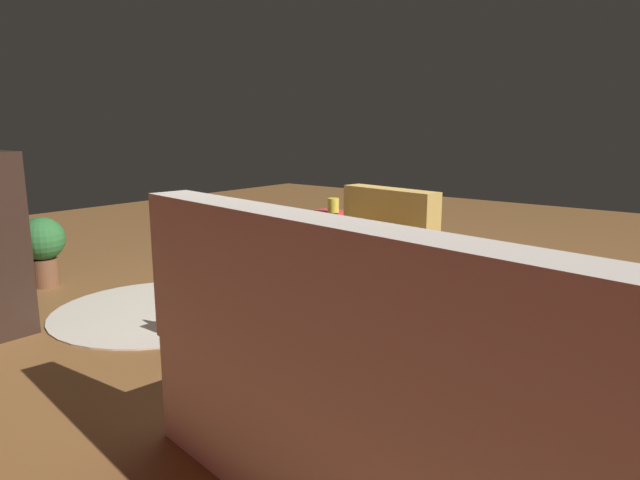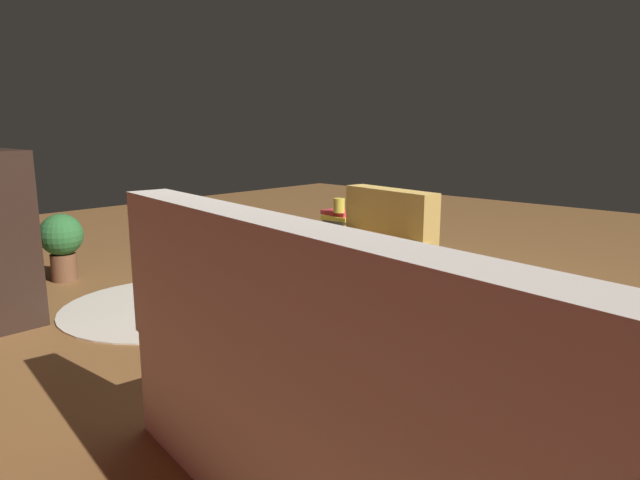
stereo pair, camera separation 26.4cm
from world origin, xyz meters
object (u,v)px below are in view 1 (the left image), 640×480
at_px(couch, 405,419).
at_px(pet_bowl_teal, 186,249).
at_px(armchair, 364,276).
at_px(pet_bowl_steel, 199,255).
at_px(potted_plant, 43,245).
at_px(wicker_hamper, 332,265).
at_px(laptop_desk, 258,276).
at_px(ottoman, 261,240).
at_px(laptop, 254,259).
at_px(yellow_mug, 333,205).
at_px(book_stack_hamper, 333,222).

height_order(couch, pet_bowl_teal, couch).
height_order(armchair, pet_bowl_steel, armchair).
bearing_deg(couch, potted_plant, -8.80).
height_order(wicker_hamper, potted_plant, potted_plant).
distance_m(laptop_desk, wicker_hamper, 1.06).
xyz_separation_m(wicker_hamper, ottoman, (0.80, -0.07, 0.07)).
bearing_deg(laptop, armchair, -119.90).
distance_m(laptop, ottoman, 1.56).
bearing_deg(pet_bowl_steel, ottoman, 172.64).
xyz_separation_m(armchair, potted_plant, (2.54, 0.70, -0.03)).
distance_m(yellow_mug, ottoman, 0.93).
bearing_deg(laptop_desk, wicker_hamper, -76.27).
xyz_separation_m(armchair, laptop, (0.34, 0.59, 0.17)).
distance_m(wicker_hamper, pet_bowl_teal, 2.09).
bearing_deg(pet_bowl_teal, laptop, 149.83).
bearing_deg(laptop_desk, book_stack_hamper, -76.45).
distance_m(couch, ottoman, 3.00).
relative_size(armchair, laptop, 2.36).
bearing_deg(potted_plant, laptop_desk, -175.87).
relative_size(armchair, pet_bowl_steel, 4.35).
bearing_deg(laptop, ottoman, -46.92).
height_order(pet_bowl_steel, potted_plant, potted_plant).
bearing_deg(wicker_hamper, ottoman, -5.03).
xyz_separation_m(laptop_desk, pet_bowl_steel, (1.99, -1.21, -0.40)).
xyz_separation_m(laptop, book_stack_hamper, (0.26, -1.07, 0.03)).
bearing_deg(pet_bowl_steel, book_stack_hamper, 173.94).
xyz_separation_m(couch, potted_plant, (3.54, -0.55, 0.00)).
distance_m(armchair, pet_bowl_steel, 2.45).
distance_m(wicker_hamper, pet_bowl_steel, 1.76).
bearing_deg(wicker_hamper, couch, 132.88).
bearing_deg(couch, pet_bowl_teal, -28.81).
distance_m(laptop_desk, yellow_mug, 1.03).
xyz_separation_m(yellow_mug, pet_bowl_steel, (1.78, -0.24, -0.67)).
bearing_deg(pet_bowl_steel, laptop, 147.95).
height_order(book_stack_hamper, pet_bowl_teal, book_stack_hamper).
distance_m(couch, yellow_mug, 2.32).
height_order(yellow_mug, pet_bowl_steel, yellow_mug).
relative_size(laptop_desk, book_stack_hamper, 2.03).
bearing_deg(potted_plant, laptop, -176.94).
height_order(laptop_desk, book_stack_hamper, book_stack_hamper).
relative_size(laptop, book_stack_hamper, 1.33).
distance_m(book_stack_hamper, potted_plant, 2.29).
bearing_deg(book_stack_hamper, laptop, 103.54).
xyz_separation_m(book_stack_hamper, yellow_mug, (-0.04, 0.05, 0.13)).
bearing_deg(yellow_mug, pet_bowl_steel, -7.62).
xyz_separation_m(armchair, book_stack_hamper, (0.59, -0.48, 0.20)).
height_order(laptop, book_stack_hamper, laptop).
xyz_separation_m(wicker_hamper, pet_bowl_teal, (2.06, -0.29, -0.22)).
relative_size(book_stack_hamper, yellow_mug, 2.76).
relative_size(pet_bowl_steel, potted_plant, 0.36).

